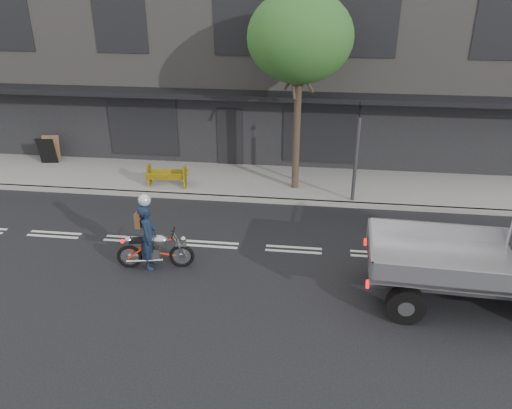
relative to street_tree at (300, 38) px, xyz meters
The scene contains 10 objects.
ground 7.09m from the street_tree, 117.65° to the right, with size 80.00×80.00×0.00m, color black.
sidewalk 5.67m from the street_tree, 167.20° to the left, with size 32.00×3.20×0.15m, color gray.
kerb 5.75m from the street_tree, 153.43° to the right, with size 32.00×0.20×0.15m, color gray.
building_main 7.54m from the street_tree, 107.22° to the left, with size 26.00×10.00×8.00m, color slate.
street_tree is the anchor object (origin of this frame).
traffic_light_pole 4.23m from the street_tree, 23.03° to the right, with size 0.12×0.12×3.50m.
motorcycle 8.05m from the street_tree, 121.49° to the right, with size 2.04×0.59×1.06m.
rider 7.91m from the street_tree, 122.60° to the right, with size 0.66×0.43×1.81m, color #141F37.
construction_barrier 6.61m from the street_tree, behind, with size 1.41×0.56×0.79m, color yellow, non-canonical shape.
sandwich_board 11.03m from the street_tree, behind, with size 0.67×0.45×1.06m, color black, non-canonical shape.
Camera 1 is at (2.86, -12.34, 7.18)m, focal length 35.00 mm.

